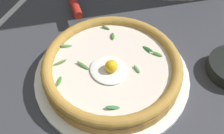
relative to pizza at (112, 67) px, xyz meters
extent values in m
cube|color=#36373E|center=(0.03, -0.04, -0.05)|extent=(2.40, 2.40, 0.03)
cylinder|color=white|center=(0.00, 0.00, -0.03)|extent=(0.34, 0.34, 0.01)
cylinder|color=#B97D34|center=(0.00, 0.00, -0.01)|extent=(0.30, 0.30, 0.02)
torus|color=#B38136|center=(0.00, 0.00, 0.01)|extent=(0.30, 0.30, 0.02)
cylinder|color=silver|center=(0.00, 0.00, 0.00)|extent=(0.26, 0.26, 0.00)
ellipsoid|color=white|center=(0.01, -0.02, 0.01)|extent=(0.08, 0.07, 0.01)
sphere|color=yellow|center=(0.01, -0.01, 0.02)|extent=(0.03, 0.03, 0.03)
ellipsoid|color=#38602B|center=(-0.09, 0.07, 0.01)|extent=(0.02, 0.01, 0.01)
ellipsoid|color=#396E29|center=(-0.06, 0.06, 0.01)|extent=(0.02, 0.02, 0.00)
ellipsoid|color=#3F8533|center=(-0.04, -0.11, 0.01)|extent=(0.02, 0.03, 0.01)
ellipsoid|color=#33793F|center=(0.08, -0.07, 0.01)|extent=(0.02, 0.03, 0.01)
ellipsoid|color=#488C35|center=(0.05, 0.09, 0.01)|extent=(0.03, 0.02, 0.01)
ellipsoid|color=#608D40|center=(-0.08, -0.08, 0.01)|extent=(0.02, 0.03, 0.01)
ellipsoid|color=#2A712F|center=(0.03, 0.09, 0.01)|extent=(0.03, 0.01, 0.01)
ellipsoid|color=#4F8642|center=(-0.11, -0.04, 0.01)|extent=(0.02, 0.03, 0.01)
ellipsoid|color=#487E36|center=(-0.04, -0.05, 0.01)|extent=(0.03, 0.01, 0.01)
ellipsoid|color=#55984A|center=(0.05, 0.03, 0.01)|extent=(0.02, 0.01, 0.00)
cylinder|color=#AE2218|center=(-0.21, 0.07, 0.01)|extent=(0.09, 0.06, 0.02)
cube|color=silver|center=(-0.36, -0.05, -0.03)|extent=(0.08, 0.15, 0.00)
camera|label=1|loc=(0.25, -0.25, 0.42)|focal=40.84mm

